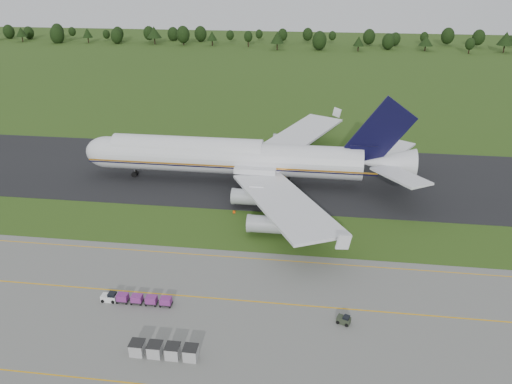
# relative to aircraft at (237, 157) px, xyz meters

# --- Properties ---
(ground) EXTENTS (600.00, 600.00, 0.00)m
(ground) POSITION_rel_aircraft_xyz_m (4.94, -22.57, -6.19)
(ground) COLOR #2B4815
(ground) RESTS_ON ground
(apron) EXTENTS (300.00, 52.00, 0.06)m
(apron) POSITION_rel_aircraft_xyz_m (4.94, -56.57, -6.16)
(apron) COLOR slate
(apron) RESTS_ON ground
(taxiway) EXTENTS (300.00, 40.00, 0.08)m
(taxiway) POSITION_rel_aircraft_xyz_m (4.94, 5.43, -6.15)
(taxiway) COLOR black
(taxiway) RESTS_ON ground
(apron_markings) EXTENTS (300.00, 30.20, 0.01)m
(apron_markings) POSITION_rel_aircraft_xyz_m (4.94, -49.55, -6.12)
(apron_markings) COLOR #EAA50D
(apron_markings) RESTS_ON apron
(tree_line) EXTENTS (526.23, 21.39, 11.42)m
(tree_line) POSITION_rel_aircraft_xyz_m (-10.73, 199.75, -0.15)
(tree_line) COLOR black
(tree_line) RESTS_ON ground
(aircraft) EXTENTS (76.57, 75.27, 21.67)m
(aircraft) POSITION_rel_aircraft_xyz_m (0.00, 0.00, 0.00)
(aircraft) COLOR silver
(aircraft) RESTS_ON ground
(baggage_train) EXTENTS (11.02, 1.41, 1.36)m
(baggage_train) POSITION_rel_aircraft_xyz_m (-7.91, -47.19, -5.41)
(baggage_train) COLOR white
(baggage_train) RESTS_ON apron
(utility_cart) EXTENTS (2.14, 1.70, 1.02)m
(utility_cart) POSITION_rel_aircraft_xyz_m (23.26, -47.85, -5.63)
(utility_cart) COLOR #283022
(utility_cart) RESTS_ON apron
(uld_row) EXTENTS (9.09, 1.89, 1.86)m
(uld_row) POSITION_rel_aircraft_xyz_m (-0.28, -57.54, -5.19)
(uld_row) COLOR #A5A5A5
(uld_row) RESTS_ON apron
(edge_markers) EXTENTS (13.41, 0.30, 0.60)m
(edge_markers) POSITION_rel_aircraft_xyz_m (8.36, -16.01, -5.91)
(edge_markers) COLOR #F94907
(edge_markers) RESTS_ON ground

